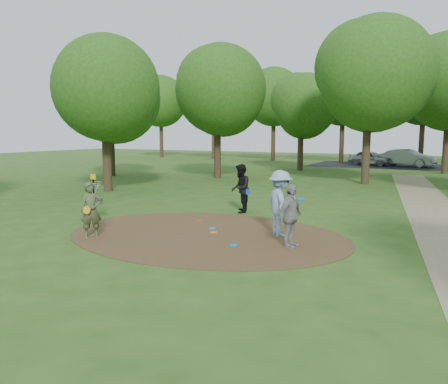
% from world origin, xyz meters
% --- Properties ---
extents(ground, '(100.00, 100.00, 0.00)m').
position_xyz_m(ground, '(0.00, 0.00, 0.00)').
color(ground, '#2D5119').
rests_on(ground, ground).
extents(dirt_clearing, '(8.40, 8.40, 0.02)m').
position_xyz_m(dirt_clearing, '(0.00, 0.00, 0.01)').
color(dirt_clearing, '#47301C').
rests_on(dirt_clearing, ground).
extents(parking_lot, '(14.00, 8.00, 0.01)m').
position_xyz_m(parking_lot, '(2.00, 30.00, 0.00)').
color(parking_lot, black).
rests_on(parking_lot, ground).
extents(player_observer_with_disc, '(0.65, 0.68, 1.57)m').
position_xyz_m(player_observer_with_disc, '(-2.62, -1.78, 0.79)').
color(player_observer_with_disc, '#475631').
rests_on(player_observer_with_disc, ground).
extents(player_throwing_with_disc, '(1.40, 1.36, 1.88)m').
position_xyz_m(player_throwing_with_disc, '(1.95, 0.88, 0.94)').
color(player_throwing_with_disc, '#8EA9D3').
rests_on(player_throwing_with_disc, ground).
extents(player_walking_with_disc, '(0.94, 1.05, 1.79)m').
position_xyz_m(player_walking_with_disc, '(-0.58, 3.66, 0.89)').
color(player_walking_with_disc, black).
rests_on(player_walking_with_disc, ground).
extents(player_waiting_with_disc, '(0.59, 1.03, 1.64)m').
position_xyz_m(player_waiting_with_disc, '(2.63, -0.25, 0.82)').
color(player_waiting_with_disc, gray).
rests_on(player_waiting_with_disc, ground).
extents(disc_ground_cyan, '(0.22, 0.22, 0.02)m').
position_xyz_m(disc_ground_cyan, '(-0.15, 0.73, 0.03)').
color(disc_ground_cyan, '#198BC8').
rests_on(disc_ground_cyan, dirt_clearing).
extents(disc_ground_blue, '(0.22, 0.22, 0.02)m').
position_xyz_m(disc_ground_blue, '(1.29, -0.78, 0.03)').
color(disc_ground_blue, '#0C7CCD').
rests_on(disc_ground_blue, dirt_clearing).
extents(disc_ground_red, '(0.22, 0.22, 0.02)m').
position_xyz_m(disc_ground_red, '(-1.08, 1.54, 0.03)').
color(disc_ground_red, red).
rests_on(disc_ground_red, dirt_clearing).
extents(car_left, '(4.10, 2.63, 1.30)m').
position_xyz_m(car_left, '(0.07, 29.84, 0.65)').
color(car_left, '#93959A').
rests_on(car_left, ground).
extents(car_right, '(4.83, 2.72, 1.51)m').
position_xyz_m(car_right, '(3.08, 29.60, 0.75)').
color(car_right, '#929599').
rests_on(car_right, ground).
extents(disc_ground_orange, '(0.22, 0.22, 0.02)m').
position_xyz_m(disc_ground_orange, '(0.12, 0.28, 0.03)').
color(disc_ground_orange, orange).
rests_on(disc_ground_orange, dirt_clearing).
extents(disc_golf_basket, '(0.63, 0.63, 1.54)m').
position_xyz_m(disc_golf_basket, '(-4.50, 0.30, 0.87)').
color(disc_golf_basket, black).
rests_on(disc_golf_basket, ground).
extents(tree_ring, '(37.15, 46.07, 9.68)m').
position_xyz_m(tree_ring, '(1.78, 9.91, 5.26)').
color(tree_ring, '#332316').
rests_on(tree_ring, ground).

